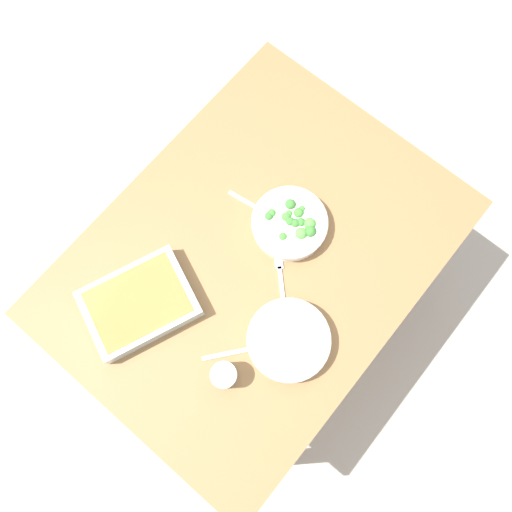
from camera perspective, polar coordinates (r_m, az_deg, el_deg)
name	(u,v)px	position (r m, az deg, el deg)	size (l,w,h in m)	color
ground_plane	(256,299)	(2.23, 0.00, -4.90)	(6.00, 6.00, 0.00)	#B2A899
dining_table	(256,263)	(1.60, 0.00, -0.83)	(1.20, 0.90, 0.74)	olive
stew_bowl	(289,340)	(1.44, 3.69, -9.45)	(0.24, 0.24, 0.06)	white
broccoli_bowl	(290,224)	(1.51, 3.86, 3.67)	(0.23, 0.23, 0.07)	white
baking_dish	(139,304)	(1.48, -13.00, -5.25)	(0.36, 0.32, 0.06)	silver
drink_cup	(224,375)	(1.42, -3.58, -13.27)	(0.07, 0.07, 0.08)	#B2BCC6
spoon_by_stew	(241,351)	(1.46, -1.65, -10.61)	(0.15, 0.12, 0.01)	silver
spoon_by_broccoli	(261,210)	(1.55, 0.52, 5.21)	(0.04, 0.18, 0.01)	silver
fork_on_table	(281,279)	(1.49, 2.80, -2.58)	(0.14, 0.14, 0.01)	silver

